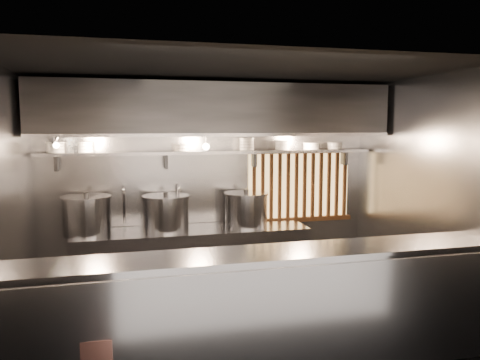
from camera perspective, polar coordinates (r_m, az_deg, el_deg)
name	(u,v)px	position (r m, az deg, el deg)	size (l,w,h in m)	color
floor	(235,330)	(5.39, -0.56, -17.81)	(4.50, 4.50, 0.00)	black
ceiling	(235,70)	(4.94, -0.60, 13.28)	(4.50, 4.50, 0.00)	black
wall_back	(210,186)	(6.43, -3.70, -0.79)	(4.50, 4.50, 0.00)	gray
wall_left	(4,214)	(4.97, -26.78, -3.69)	(3.00, 3.00, 0.00)	gray
wall_right	(421,196)	(5.91, 21.16, -1.88)	(3.00, 3.00, 0.00)	gray
serving_counter	(261,314)	(4.31, 2.52, -16.06)	(4.50, 0.56, 1.13)	#A1A1A6
cooking_bench	(193,263)	(6.22, -5.77, -10.02)	(3.00, 0.70, 0.90)	#A1A1A6
bowl_shelf	(212,152)	(6.21, -3.43, 3.40)	(4.40, 0.34, 0.04)	#A1A1A6
exhaust_hood	(215,110)	(5.98, -3.08, 8.49)	(4.40, 0.81, 0.65)	#2D2D30
wood_screen	(300,185)	(6.74, 7.31, -0.66)	(1.56, 0.09, 1.04)	#E8B668
faucet_left	(124,198)	(6.20, -13.98, -2.11)	(0.04, 0.30, 0.50)	silver
faucet_right	(178,196)	(6.24, -7.54, -1.92)	(0.04, 0.30, 0.50)	silver
heat_lamp	(54,140)	(5.67, -21.78, 4.53)	(0.25, 0.35, 0.20)	#A1A1A6
pendant_bulb	(206,147)	(6.07, -4.16, 4.09)	(0.09, 0.09, 0.19)	#2D2D30
stock_pot_left	(87,215)	(6.05, -18.17, -4.08)	(0.61, 0.61, 0.51)	#A1A1A6
stock_pot_mid	(166,212)	(6.07, -9.00, -3.93)	(0.71, 0.71, 0.49)	#A1A1A6
stock_pot_right	(246,209)	(6.23, 0.76, -3.56)	(0.65, 0.65, 0.49)	#A1A1A6
bowl_stack_0	(55,147)	(6.15, -21.57, 3.72)	(0.22, 0.22, 0.13)	silver
bowl_stack_1	(86,147)	(6.11, -18.29, 3.83)	(0.20, 0.20, 0.13)	silver
bowl_stack_2	(182,148)	(6.14, -7.12, 3.95)	(0.20, 0.20, 0.09)	silver
bowl_stack_3	(247,144)	(6.31, 0.82, 4.41)	(0.21, 0.21, 0.17)	silver
bowl_stack_4	(282,145)	(6.46, 5.20, 4.27)	(0.22, 0.22, 0.13)	silver
bowl_stack_5	(311,146)	(6.61, 8.69, 4.11)	(0.24, 0.24, 0.09)	silver
bowl_stack_6	(335,146)	(6.75, 11.49, 4.11)	(0.22, 0.22, 0.09)	silver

